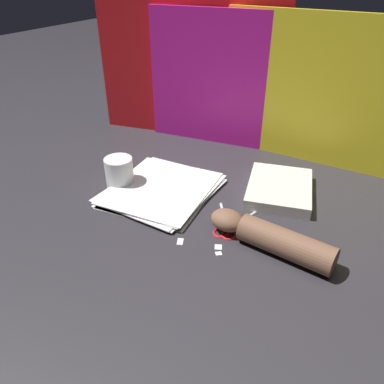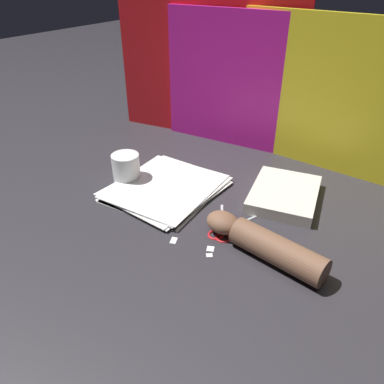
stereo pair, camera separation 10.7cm
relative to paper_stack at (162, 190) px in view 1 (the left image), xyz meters
name	(u,v)px [view 1 (the left image)]	position (x,y,z in m)	size (l,w,h in m)	color
ground_plane	(198,200)	(0.12, 0.02, -0.01)	(6.00, 6.00, 0.00)	#2D2B30
backdrop_panel_left	(188,62)	(-0.15, 0.45, 0.28)	(0.73, 0.15, 0.58)	red
backdrop_panel_center	(247,84)	(0.09, 0.45, 0.23)	(0.76, 0.10, 0.49)	#D81E9E
backdrop_panel_right	(330,94)	(0.38, 0.45, 0.24)	(0.75, 0.05, 0.50)	yellow
paper_stack	(162,190)	(0.00, 0.00, 0.00)	(0.32, 0.35, 0.02)	white
book_closed	(279,189)	(0.33, 0.17, 0.01)	(0.24, 0.28, 0.04)	silver
scissors	(228,226)	(0.26, -0.07, 0.00)	(0.12, 0.17, 0.01)	silver
hand_forearm	(271,238)	(0.39, -0.10, 0.03)	(0.34, 0.11, 0.07)	brown
paper_scrap_near	(180,241)	(0.17, -0.18, -0.01)	(0.02, 0.03, 0.00)	white
paper_scrap_mid	(218,247)	(0.27, -0.16, -0.01)	(0.03, 0.03, 0.00)	white
paper_scrap_far	(219,253)	(0.28, -0.18, -0.01)	(0.02, 0.02, 0.00)	white
mug	(119,172)	(-0.14, -0.03, 0.04)	(0.09, 0.09, 0.10)	white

